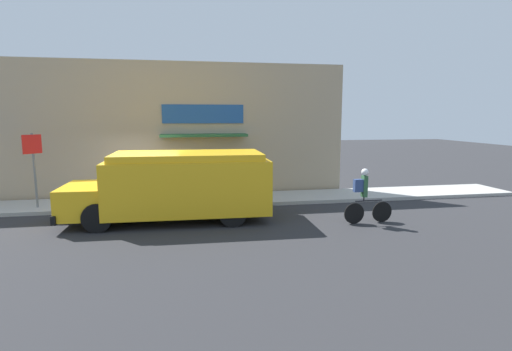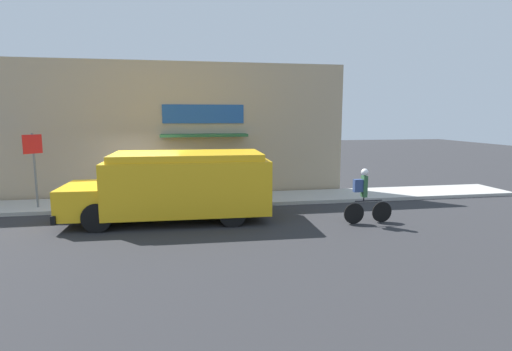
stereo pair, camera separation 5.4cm
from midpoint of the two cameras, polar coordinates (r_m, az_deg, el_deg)
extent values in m
plane|color=#2B2B2D|center=(13.49, -16.27, -4.94)|extent=(70.00, 70.00, 0.00)
cube|color=#ADAAA3|center=(14.46, -15.90, -3.78)|extent=(28.00, 2.02, 0.12)
cube|color=tan|center=(15.38, -15.86, 6.20)|extent=(15.39, 0.18, 5.05)
cube|color=#1E4C93|center=(15.22, -7.65, 8.70)|extent=(3.03, 0.05, 0.69)
cube|color=#235633|center=(14.90, -7.53, 5.72)|extent=(3.18, 0.71, 0.10)
cube|color=yellow|center=(11.93, -9.73, -1.35)|extent=(4.68, 2.36, 1.53)
cube|color=yellow|center=(12.38, -23.27, -3.19)|extent=(1.25, 2.08, 0.84)
cube|color=yellow|center=(11.82, -9.84, 2.78)|extent=(4.30, 2.17, 0.19)
cube|color=black|center=(12.60, -25.64, -4.65)|extent=(0.18, 2.19, 0.24)
cube|color=red|center=(13.34, -15.13, -0.15)|extent=(0.04, 0.44, 0.44)
cylinder|color=black|center=(13.24, -20.06, -3.64)|extent=(0.79, 0.28, 0.78)
cylinder|color=black|center=(11.42, -21.87, -5.62)|extent=(0.79, 0.28, 0.78)
cylinder|color=black|center=(13.03, -4.30, -3.33)|extent=(0.79, 0.28, 0.78)
cylinder|color=black|center=(11.18, -3.49, -5.32)|extent=(0.79, 0.28, 0.78)
cylinder|color=black|center=(12.17, 17.42, -4.97)|extent=(0.60, 0.06, 0.60)
cylinder|color=black|center=(11.76, 13.72, -5.29)|extent=(0.60, 0.06, 0.60)
cylinder|color=black|center=(11.89, 15.67, -3.48)|extent=(0.83, 0.07, 0.04)
cylinder|color=black|center=(11.80, 15.03, -3.24)|extent=(0.04, 0.04, 0.12)
cube|color=#2D5B38|center=(11.74, 15.09, -1.50)|extent=(0.13, 0.20, 0.61)
sphere|color=white|center=(11.67, 15.17, 0.48)|extent=(0.20, 0.20, 0.20)
cube|color=navy|center=(11.64, 14.27, -1.40)|extent=(0.27, 0.15, 0.36)
cylinder|color=slate|center=(14.60, -29.15, 0.61)|extent=(0.07, 0.07, 2.40)
cube|color=red|center=(14.47, -29.46, 3.92)|extent=(0.45, 0.45, 0.60)
cylinder|color=#38383D|center=(14.77, -13.03, -1.75)|extent=(0.50, 0.50, 0.72)
cylinder|color=black|center=(14.70, -13.08, -0.29)|extent=(0.51, 0.51, 0.04)
camera|label=1|loc=(0.03, -90.12, -0.02)|focal=28.00mm
camera|label=2|loc=(0.03, 89.88, 0.02)|focal=28.00mm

